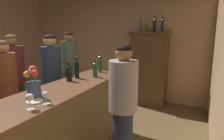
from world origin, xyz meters
TOP-DOWN VIEW (x-y plane):
  - wall_back at (0.00, 2.88)m, footprint 4.93×0.12m
  - bar_counter at (0.66, 0.11)m, footprint 0.63×2.25m
  - display_cabinet at (1.11, 2.55)m, footprint 0.88×0.48m
  - wine_bottle_syrah at (0.45, -0.20)m, footprint 0.07×0.07m
  - wine_bottle_chardonnay at (0.63, 1.10)m, footprint 0.06×0.06m
  - wine_bottle_riesling at (0.53, 0.38)m, footprint 0.08×0.08m
  - wine_bottle_pinot at (0.74, 0.74)m, footprint 0.07×0.07m
  - wine_bottle_rose at (0.53, 0.57)m, footprint 0.06×0.06m
  - wine_glass_front at (0.87, -0.41)m, footprint 0.07×0.07m
  - wine_glass_mid at (0.84, -0.57)m, footprint 0.07×0.07m
  - flower_arrangement at (0.62, -0.32)m, footprint 0.15×0.14m
  - cheese_plate at (0.73, -0.41)m, footprint 0.16×0.16m
  - display_bottle_left at (0.88, 2.55)m, footprint 0.07×0.07m
  - display_bottle_midleft at (1.02, 2.55)m, footprint 0.06×0.06m
  - display_bottle_center at (1.20, 2.55)m, footprint 0.07×0.07m
  - display_bottle_midright at (1.37, 2.55)m, footprint 0.07×0.07m
  - patron_by_cabinet at (-0.74, 0.51)m, footprint 0.36×0.36m
  - patron_redhead at (-0.29, 0.02)m, footprint 0.31×0.31m
  - patron_in_grey at (-0.25, 1.41)m, footprint 0.31×0.31m
  - patron_tall at (-0.07, 0.69)m, footprint 0.32×0.32m
  - bartender at (1.41, 0.22)m, footprint 0.33×0.33m

SIDE VIEW (x-z plane):
  - bar_counter at x=0.66m, z-range 0.00..1.01m
  - bartender at x=1.41m, z-range 0.08..1.62m
  - patron_redhead at x=-0.29m, z-range 0.09..1.66m
  - display_cabinet at x=1.11m, z-range 0.03..1.72m
  - patron_by_cabinet at x=-0.74m, z-range 0.08..1.72m
  - patron_tall at x=-0.07m, z-range 0.10..1.74m
  - patron_in_grey at x=-0.25m, z-range 0.10..1.78m
  - cheese_plate at x=0.73m, z-range 1.00..1.02m
  - wine_glass_front at x=0.87m, z-range 1.03..1.15m
  - wine_glass_mid at x=0.84m, z-range 1.04..1.19m
  - wine_bottle_syrah at x=0.45m, z-range 0.98..1.27m
  - wine_bottle_riesling at x=0.53m, z-range 0.98..1.27m
  - wine_bottle_pinot at x=0.74m, z-range 0.98..1.28m
  - wine_bottle_rose at x=0.53m, z-range 0.98..1.31m
  - flower_arrangement at x=0.62m, z-range 0.99..1.32m
  - wine_bottle_chardonnay at x=0.63m, z-range 0.99..1.32m
  - wall_back at x=0.00m, z-range 0.00..2.69m
  - display_bottle_midleft at x=1.02m, z-range 1.67..1.95m
  - display_bottle_left at x=0.88m, z-range 1.67..1.98m
  - display_bottle_center at x=1.20m, z-range 1.67..2.01m
  - display_bottle_midright at x=1.37m, z-range 1.67..2.01m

